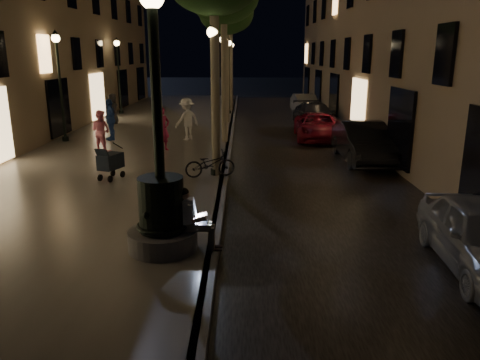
{
  "coord_description": "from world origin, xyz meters",
  "views": [
    {
      "loc": [
        0.61,
        -6.79,
        4.04
      ],
      "look_at": [
        0.55,
        3.0,
        1.38
      ],
      "focal_mm": 35.0,
      "sensor_mm": 36.0,
      "label": 1
    }
  ],
  "objects_px": {
    "lamp_curb_c": "(229,66)",
    "lamp_left_c": "(118,66)",
    "car_second": "(363,142)",
    "lamp_left_b": "(59,72)",
    "pedestrian_blue": "(110,120)",
    "tree_far": "(231,16)",
    "pedestrian_dark": "(113,109)",
    "pedestrian_pink": "(101,131)",
    "fountain_lamppost": "(161,201)",
    "lamp_curb_a": "(214,80)",
    "car_rear": "(315,116)",
    "tree_third": "(226,13)",
    "bicycle": "(210,164)",
    "pedestrian_white": "(187,119)",
    "lamp_curb_b": "(224,71)",
    "car_third": "(318,127)",
    "pedestrian_red": "(163,129)",
    "stroller": "(110,162)",
    "seated_man_laptop": "(192,217)",
    "lamp_curb_d": "(232,63)",
    "car_fifth": "(305,104)"
  },
  "relations": [
    {
      "from": "tree_far",
      "to": "lamp_left_c",
      "type": "distance_m",
      "value": 8.11
    },
    {
      "from": "fountain_lamppost",
      "to": "car_second",
      "type": "height_order",
      "value": "fountain_lamppost"
    },
    {
      "from": "tree_far",
      "to": "car_second",
      "type": "xyz_separation_m",
      "value": [
        5.42,
        -15.21,
        -5.67
      ]
    },
    {
      "from": "seated_man_laptop",
      "to": "pedestrian_white",
      "type": "relative_size",
      "value": 0.69
    },
    {
      "from": "lamp_curb_b",
      "to": "bicycle",
      "type": "distance_m",
      "value": 8.68
    },
    {
      "from": "lamp_curb_c",
      "to": "lamp_left_b",
      "type": "relative_size",
      "value": 1.0
    },
    {
      "from": "tree_third",
      "to": "car_third",
      "type": "relative_size",
      "value": 1.61
    },
    {
      "from": "lamp_curb_c",
      "to": "bicycle",
      "type": "relative_size",
      "value": 2.99
    },
    {
      "from": "pedestrian_dark",
      "to": "tree_third",
      "type": "bearing_deg",
      "value": -98.18
    },
    {
      "from": "pedestrian_dark",
      "to": "lamp_curb_d",
      "type": "bearing_deg",
      "value": -40.09
    },
    {
      "from": "pedestrian_pink",
      "to": "fountain_lamppost",
      "type": "bearing_deg",
      "value": 134.38
    },
    {
      "from": "fountain_lamppost",
      "to": "stroller",
      "type": "distance_m",
      "value": 5.97
    },
    {
      "from": "car_second",
      "to": "pedestrian_pink",
      "type": "height_order",
      "value": "pedestrian_pink"
    },
    {
      "from": "seated_man_laptop",
      "to": "lamp_curb_d",
      "type": "bearing_deg",
      "value": 89.83
    },
    {
      "from": "lamp_curb_b",
      "to": "stroller",
      "type": "xyz_separation_m",
      "value": [
        -3.22,
        -8.61,
        -2.46
      ]
    },
    {
      "from": "lamp_curb_b",
      "to": "pedestrian_red",
      "type": "relative_size",
      "value": 2.73
    },
    {
      "from": "lamp_curb_b",
      "to": "car_fifth",
      "type": "xyz_separation_m",
      "value": [
        5.19,
        9.7,
        -2.58
      ]
    },
    {
      "from": "car_second",
      "to": "tree_far",
      "type": "bearing_deg",
      "value": 109.38
    },
    {
      "from": "car_second",
      "to": "pedestrian_red",
      "type": "xyz_separation_m",
      "value": [
        -7.82,
        1.12,
        0.32
      ]
    },
    {
      "from": "lamp_curb_a",
      "to": "lamp_left_b",
      "type": "distance_m",
      "value": 9.3
    },
    {
      "from": "car_second",
      "to": "lamp_left_b",
      "type": "bearing_deg",
      "value": 165.46
    },
    {
      "from": "fountain_lamppost",
      "to": "pedestrian_red",
      "type": "height_order",
      "value": "fountain_lamppost"
    },
    {
      "from": "lamp_left_b",
      "to": "car_second",
      "type": "bearing_deg",
      "value": -14.31
    },
    {
      "from": "seated_man_laptop",
      "to": "car_second",
      "type": "distance_m",
      "value": 10.41
    },
    {
      "from": "tree_third",
      "to": "lamp_curb_c",
      "type": "distance_m",
      "value": 4.94
    },
    {
      "from": "tree_third",
      "to": "bicycle",
      "type": "xyz_separation_m",
      "value": [
        -0.13,
        -12.28,
        -5.51
      ]
    },
    {
      "from": "tree_far",
      "to": "pedestrian_white",
      "type": "relative_size",
      "value": 3.99
    },
    {
      "from": "lamp_left_b",
      "to": "car_rear",
      "type": "relative_size",
      "value": 1.03
    },
    {
      "from": "lamp_curb_a",
      "to": "lamp_left_b",
      "type": "height_order",
      "value": "same"
    },
    {
      "from": "fountain_lamppost",
      "to": "lamp_curb_d",
      "type": "height_order",
      "value": "fountain_lamppost"
    },
    {
      "from": "lamp_left_b",
      "to": "pedestrian_pink",
      "type": "height_order",
      "value": "lamp_left_b"
    },
    {
      "from": "car_rear",
      "to": "car_fifth",
      "type": "relative_size",
      "value": 1.18
    },
    {
      "from": "lamp_curb_d",
      "to": "car_second",
      "type": "distance_m",
      "value": 22.06
    },
    {
      "from": "lamp_curb_b",
      "to": "lamp_left_b",
      "type": "bearing_deg",
      "value": -164.27
    },
    {
      "from": "seated_man_laptop",
      "to": "lamp_curb_a",
      "type": "height_order",
      "value": "lamp_curb_a"
    },
    {
      "from": "lamp_curb_c",
      "to": "lamp_left_c",
      "type": "relative_size",
      "value": 1.0
    },
    {
      "from": "lamp_curb_c",
      "to": "pedestrian_white",
      "type": "bearing_deg",
      "value": -99.52
    },
    {
      "from": "pedestrian_blue",
      "to": "lamp_left_b",
      "type": "bearing_deg",
      "value": -115.28
    },
    {
      "from": "tree_far",
      "to": "lamp_curb_a",
      "type": "relative_size",
      "value": 1.56
    },
    {
      "from": "tree_third",
      "to": "lamp_curb_c",
      "type": "height_order",
      "value": "tree_third"
    },
    {
      "from": "lamp_curb_a",
      "to": "pedestrian_white",
      "type": "xyz_separation_m",
      "value": [
        -1.62,
        6.35,
        -2.1
      ]
    },
    {
      "from": "tree_third",
      "to": "bicycle",
      "type": "relative_size",
      "value": 4.47
    },
    {
      "from": "lamp_curb_a",
      "to": "lamp_curb_c",
      "type": "distance_m",
      "value": 16.0
    },
    {
      "from": "lamp_curb_c",
      "to": "car_fifth",
      "type": "relative_size",
      "value": 1.21
    },
    {
      "from": "lamp_curb_c",
      "to": "car_second",
      "type": "height_order",
      "value": "lamp_curb_c"
    },
    {
      "from": "tree_far",
      "to": "pedestrian_dark",
      "type": "height_order",
      "value": "tree_far"
    },
    {
      "from": "tree_far",
      "to": "pedestrian_red",
      "type": "bearing_deg",
      "value": -99.66
    },
    {
      "from": "lamp_left_c",
      "to": "pedestrian_white",
      "type": "xyz_separation_m",
      "value": [
        5.48,
        -9.65,
        -2.1
      ]
    },
    {
      "from": "seated_man_laptop",
      "to": "car_fifth",
      "type": "distance_m",
      "value": 24.28
    },
    {
      "from": "lamp_curb_c",
      "to": "bicycle",
      "type": "distance_m",
      "value": 16.48
    }
  ]
}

